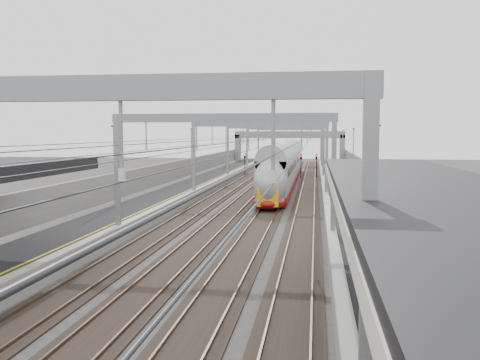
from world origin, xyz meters
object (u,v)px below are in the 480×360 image
(overbridge, at_px, (289,139))
(signal_green, at_px, (245,161))
(bench, at_px, (394,255))
(train, at_px, (285,168))

(overbridge, bearing_deg, signal_green, -100.14)
(signal_green, bearing_deg, bench, -76.59)
(train, relative_size, bench, 25.13)
(bench, relative_size, signal_green, 0.58)
(overbridge, distance_m, bench, 86.83)
(train, xyz_separation_m, bench, (6.95, -44.16, -0.53))
(bench, bearing_deg, overbridge, 95.59)
(overbridge, relative_size, bench, 10.99)
(bench, bearing_deg, signal_green, 103.41)
(train, bearing_deg, bench, -81.06)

